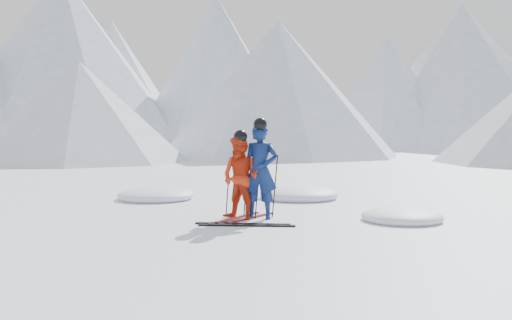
# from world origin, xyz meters

# --- Properties ---
(ground) EXTENTS (160.00, 160.00, 0.00)m
(ground) POSITION_xyz_m (0.00, 0.00, 0.00)
(ground) COLOR white
(ground) RESTS_ON ground
(mountain_range) EXTENTS (106.15, 62.94, 15.53)m
(mountain_range) POSITION_xyz_m (5.71, 35.31, 6.72)
(mountain_range) COLOR #B2BCD1
(mountain_range) RESTS_ON ground
(skier_blue) EXTENTS (0.66, 0.44, 1.80)m
(skier_blue) POSITION_xyz_m (-1.32, 0.21, 0.90)
(skier_blue) COLOR #0D2052
(skier_blue) RESTS_ON ground
(skier_red) EXTENTS (0.94, 0.85, 1.58)m
(skier_red) POSITION_xyz_m (-1.68, 0.09, 0.79)
(skier_red) COLOR red
(skier_red) RESTS_ON ground
(pole_blue_left) EXTENTS (0.12, 0.08, 1.20)m
(pole_blue_left) POSITION_xyz_m (-1.62, 0.36, 0.60)
(pole_blue_left) COLOR black
(pole_blue_left) RESTS_ON ground
(pole_blue_right) EXTENTS (0.12, 0.07, 1.20)m
(pole_blue_right) POSITION_xyz_m (-1.07, 0.46, 0.60)
(pole_blue_right) COLOR black
(pole_blue_right) RESTS_ON ground
(pole_red_left) EXTENTS (0.11, 0.09, 1.05)m
(pole_red_left) POSITION_xyz_m (-1.98, 0.34, 0.53)
(pole_red_left) COLOR black
(pole_red_left) RESTS_ON ground
(pole_red_right) EXTENTS (0.11, 0.08, 1.05)m
(pole_red_right) POSITION_xyz_m (-1.38, 0.24, 0.53)
(pole_red_right) COLOR black
(pole_red_right) RESTS_ON ground
(ski_worn_left) EXTENTS (0.71, 1.61, 0.03)m
(ski_worn_left) POSITION_xyz_m (-1.80, 0.09, 0.01)
(ski_worn_left) COLOR black
(ski_worn_left) RESTS_ON ground
(ski_worn_right) EXTENTS (0.82, 1.57, 0.03)m
(ski_worn_right) POSITION_xyz_m (-1.56, 0.09, 0.01)
(ski_worn_right) COLOR black
(ski_worn_right) RESTS_ON ground
(ski_loose_a) EXTENTS (1.70, 0.18, 0.03)m
(ski_loose_a) POSITION_xyz_m (-1.53, -0.49, 0.01)
(ski_loose_a) COLOR black
(ski_loose_a) RESTS_ON ground
(ski_loose_b) EXTENTS (1.70, 0.24, 0.03)m
(ski_loose_b) POSITION_xyz_m (-1.43, -0.64, 0.01)
(ski_loose_b) COLOR black
(ski_loose_b) RESTS_ON ground
(snow_lumps) EXTENTS (7.27, 4.76, 0.43)m
(snow_lumps) POSITION_xyz_m (-1.72, 2.59, 0.00)
(snow_lumps) COLOR white
(snow_lumps) RESTS_ON ground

